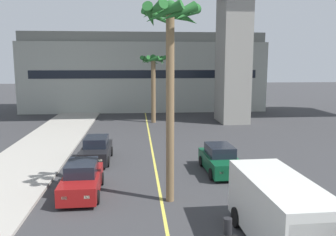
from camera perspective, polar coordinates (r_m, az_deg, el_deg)
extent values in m
cube|color=#DBCC4C|center=(22.83, -2.26, -6.96)|extent=(0.14, 56.00, 0.01)
cube|color=gray|center=(37.97, 10.51, 11.18)|extent=(2.80, 4.40, 15.66)
cube|color=#ADB2A8|center=(47.78, -3.86, 6.69)|extent=(30.97, 8.00, 8.76)
cube|color=gray|center=(47.84, -3.93, 12.66)|extent=(30.35, 7.20, 1.20)
cube|color=black|center=(43.75, -3.75, 7.06)|extent=(27.87, 0.04, 1.00)
cube|color=black|center=(23.10, -11.48, -5.47)|extent=(1.76, 4.13, 0.80)
cube|color=black|center=(23.09, -11.49, -3.74)|extent=(1.43, 2.07, 0.60)
cube|color=#F2EDCC|center=(21.10, -10.90, -6.69)|extent=(0.24, 0.08, 0.14)
cube|color=#F2EDCC|center=(21.23, -13.42, -6.68)|extent=(0.24, 0.08, 0.14)
cylinder|color=black|center=(21.86, -9.76, -6.95)|extent=(0.23, 0.64, 0.64)
cylinder|color=black|center=(22.07, -13.96, -6.94)|extent=(0.23, 0.64, 0.64)
cylinder|color=black|center=(24.30, -9.19, -5.31)|extent=(0.23, 0.64, 0.64)
cylinder|color=black|center=(24.50, -12.97, -5.32)|extent=(0.23, 0.64, 0.64)
cube|color=#0C4728|center=(20.68, 8.42, -7.10)|extent=(1.83, 4.15, 0.80)
cube|color=black|center=(20.64, 8.35, -5.17)|extent=(1.46, 2.09, 0.60)
cube|color=#F2EDCC|center=(18.95, 11.42, -8.52)|extent=(0.24, 0.09, 0.14)
cube|color=#F2EDCC|center=(18.69, 8.66, -8.70)|extent=(0.24, 0.09, 0.14)
cylinder|color=black|center=(19.82, 11.66, -8.69)|extent=(0.24, 0.65, 0.64)
cylinder|color=black|center=(19.38, 7.07, -8.98)|extent=(0.24, 0.65, 0.64)
cylinder|color=black|center=(22.14, 9.56, -6.74)|extent=(0.24, 0.65, 0.64)
cylinder|color=black|center=(21.75, 5.45, -6.95)|extent=(0.24, 0.65, 0.64)
cube|color=maroon|center=(17.66, -13.71, -10.09)|extent=(1.77, 4.13, 0.80)
cube|color=black|center=(17.59, -13.73, -7.84)|extent=(1.43, 2.07, 0.60)
cube|color=#F2EDCC|center=(15.71, -12.96, -12.31)|extent=(0.24, 0.08, 0.14)
cube|color=#F2EDCC|center=(15.85, -16.40, -12.25)|extent=(0.24, 0.08, 0.14)
cylinder|color=black|center=(16.47, -11.41, -12.39)|extent=(0.23, 0.64, 0.64)
cylinder|color=black|center=(16.70, -17.07, -12.31)|extent=(0.23, 0.64, 0.64)
cylinder|color=black|center=(18.85, -10.71, -9.59)|extent=(0.23, 0.64, 0.64)
cylinder|color=black|center=(19.05, -15.62, -9.57)|extent=(0.23, 0.64, 0.64)
cube|color=silver|center=(12.98, 17.45, -13.93)|extent=(2.13, 5.25, 2.10)
cylinder|color=black|center=(15.01, 18.23, -14.60)|extent=(0.28, 0.77, 0.76)
cylinder|color=black|center=(14.36, 11.06, -15.42)|extent=(0.28, 0.77, 0.76)
cylinder|color=brown|center=(15.53, 0.34, 1.31)|extent=(0.37, 0.37, 8.40)
sphere|color=#236028|center=(15.56, 0.36, 17.39)|extent=(0.60, 0.60, 0.60)
cone|color=#236028|center=(15.52, 3.57, 16.67)|extent=(0.68, 1.77, 0.81)
cone|color=#236028|center=(16.05, 2.76, 15.86)|extent=(1.31, 1.67, 1.05)
cone|color=#236028|center=(16.35, 0.57, 16.11)|extent=(1.77, 0.72, 0.89)
cone|color=#236028|center=(16.19, -1.46, 15.86)|extent=(1.70, 1.25, 1.03)
cone|color=#236028|center=(15.63, -2.80, 16.03)|extent=(0.78, 1.76, 1.06)
cone|color=#236028|center=(15.10, -2.42, 16.92)|extent=(1.19, 1.73, 0.80)
cone|color=#236028|center=(14.73, -0.72, 16.54)|extent=(1.74, 1.10, 1.03)
cone|color=#236028|center=(14.74, 1.56, 16.52)|extent=(1.77, 0.88, 1.04)
cone|color=#236028|center=(15.05, 3.05, 16.46)|extent=(1.46, 1.58, 1.00)
cylinder|color=brown|center=(36.87, -2.37, 4.37)|extent=(0.47, 0.47, 6.62)
sphere|color=#236028|center=(36.75, -2.40, 9.75)|extent=(0.60, 0.60, 0.60)
cone|color=#236028|center=(36.77, -0.99, 9.19)|extent=(0.51, 1.83, 1.08)
cone|color=#236028|center=(37.49, -1.64, 9.31)|extent=(1.74, 1.44, 0.95)
cone|color=#236028|center=(37.62, -2.71, 9.18)|extent=(1.87, 0.75, 1.08)
cone|color=#236028|center=(37.13, -3.67, 9.24)|extent=(1.24, 1.82, 1.01)
cone|color=#236028|center=(36.41, -3.71, 9.33)|extent=(1.05, 1.87, 0.93)
cone|color=#236028|center=(35.89, -2.81, 9.30)|extent=(1.88, 1.02, 0.97)
cone|color=#236028|center=(36.13, -1.38, 9.42)|extent=(1.65, 1.57, 0.85)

